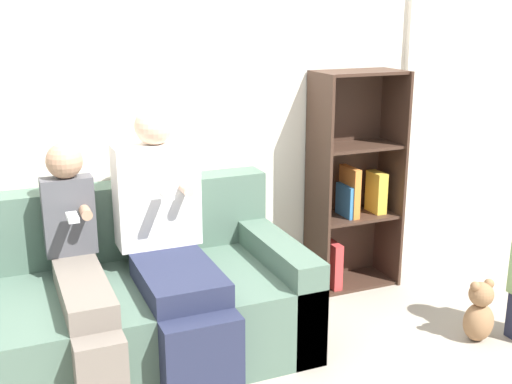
{
  "coord_description": "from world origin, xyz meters",
  "views": [
    {
      "loc": [
        -0.71,
        -2.37,
        1.69
      ],
      "look_at": [
        0.56,
        0.62,
        0.75
      ],
      "focal_mm": 45.0,
      "sensor_mm": 36.0,
      "label": 1
    }
  ],
  "objects_px": {
    "adult_seated": "(170,239)",
    "bookshelf": "(351,188)",
    "teddy_bear": "(479,313)",
    "couch": "(119,306)",
    "child_seated": "(81,272)"
  },
  "relations": [
    {
      "from": "bookshelf",
      "to": "teddy_bear",
      "type": "bearing_deg",
      "value": -75.7
    },
    {
      "from": "couch",
      "to": "bookshelf",
      "type": "relative_size",
      "value": 1.35
    },
    {
      "from": "teddy_bear",
      "to": "couch",
      "type": "bearing_deg",
      "value": 161.45
    },
    {
      "from": "adult_seated",
      "to": "bookshelf",
      "type": "bearing_deg",
      "value": 19.01
    },
    {
      "from": "couch",
      "to": "child_seated",
      "type": "height_order",
      "value": "child_seated"
    },
    {
      "from": "couch",
      "to": "teddy_bear",
      "type": "xyz_separation_m",
      "value": [
        1.76,
        -0.59,
        -0.11
      ]
    },
    {
      "from": "adult_seated",
      "to": "bookshelf",
      "type": "relative_size",
      "value": 0.92
    },
    {
      "from": "bookshelf",
      "to": "teddy_bear",
      "type": "distance_m",
      "value": 1.07
    },
    {
      "from": "couch",
      "to": "adult_seated",
      "type": "relative_size",
      "value": 1.48
    },
    {
      "from": "child_seated",
      "to": "teddy_bear",
      "type": "height_order",
      "value": "child_seated"
    },
    {
      "from": "adult_seated",
      "to": "child_seated",
      "type": "height_order",
      "value": "adult_seated"
    },
    {
      "from": "couch",
      "to": "teddy_bear",
      "type": "relative_size",
      "value": 5.31
    },
    {
      "from": "child_seated",
      "to": "teddy_bear",
      "type": "bearing_deg",
      "value": -13.03
    },
    {
      "from": "adult_seated",
      "to": "teddy_bear",
      "type": "relative_size",
      "value": 3.59
    },
    {
      "from": "couch",
      "to": "adult_seated",
      "type": "distance_m",
      "value": 0.44
    }
  ]
}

